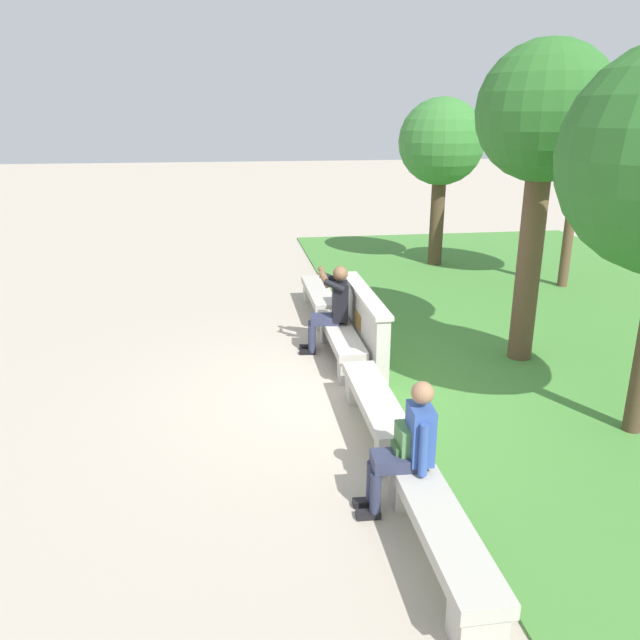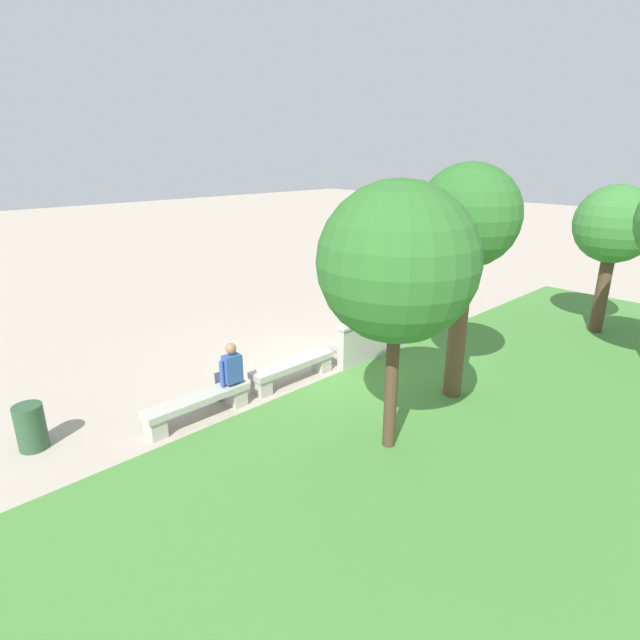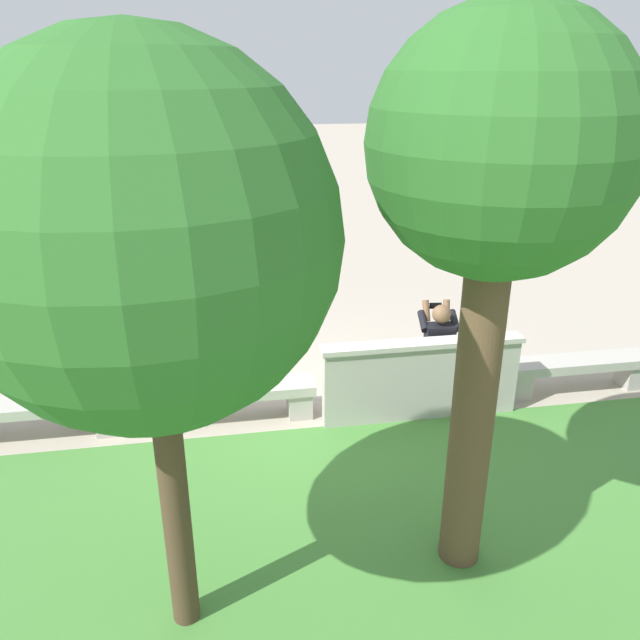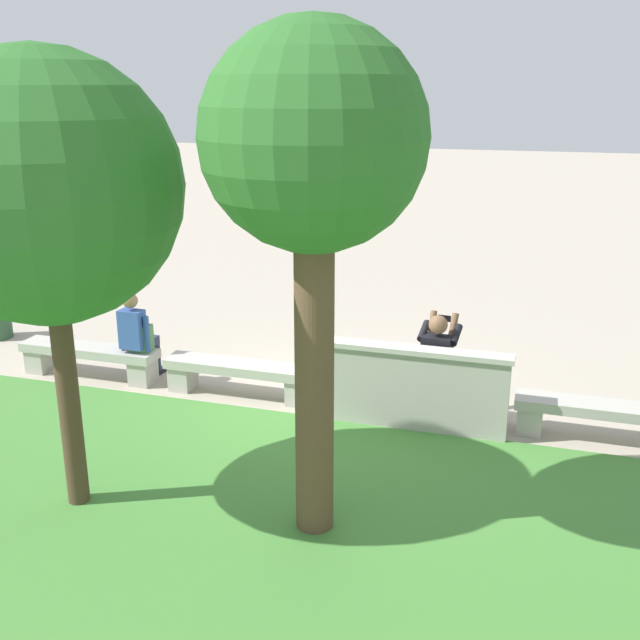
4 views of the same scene
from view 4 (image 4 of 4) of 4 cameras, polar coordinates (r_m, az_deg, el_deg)
name	(u,v)px [view 4 (image 4 of 4)]	position (r m, az deg, el deg)	size (l,w,h in m)	color
ground_plane	(322,406)	(9.41, 0.13, -6.54)	(80.00, 80.00, 0.00)	#B2A593
bench_main	(605,416)	(8.99, 20.92, -6.88)	(1.98, 0.40, 0.45)	#B7B2A8
bench_near	(410,394)	(9.06, 6.86, -5.59)	(1.98, 0.40, 0.45)	#B7B2A8
bench_mid	(239,374)	(9.65, -6.16, -4.09)	(1.98, 0.40, 0.45)	#B7B2A8
bench_far	(90,356)	(10.68, -17.14, -2.66)	(1.98, 0.40, 0.45)	#B7B2A8
backrest_wall_with_plaque	(405,387)	(8.67, 6.50, -5.13)	(2.39, 0.24, 1.01)	#B7B2A8
person_photographer	(439,360)	(8.93, 9.04, -3.04)	(0.50, 0.75, 1.32)	black
person_distant	(137,334)	(10.23, -13.74, -1.04)	(0.48, 0.68, 1.26)	black
backpack	(141,338)	(10.20, -13.46, -1.35)	(0.28, 0.24, 0.43)	#4C7F47
tree_behind_wall	(314,151)	(5.93, -0.47, 12.75)	(1.81, 1.81, 4.35)	brown
tree_left_background	(46,189)	(6.78, -20.18, 9.32)	(2.33, 2.33, 4.17)	#4C3826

